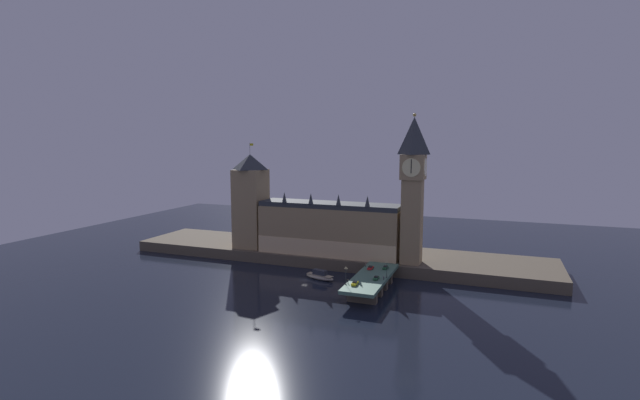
% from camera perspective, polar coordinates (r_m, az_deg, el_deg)
% --- Properties ---
extents(ground_plane, '(400.00, 400.00, 0.00)m').
position_cam_1_polar(ground_plane, '(212.70, -1.92, -9.79)').
color(ground_plane, black).
extents(embankment, '(220.00, 42.00, 5.49)m').
position_cam_1_polar(embankment, '(247.06, 1.61, -6.70)').
color(embankment, brown).
rests_on(embankment, ground_plane).
extents(parliament_hall, '(71.69, 17.56, 31.51)m').
position_cam_1_polar(parliament_hall, '(234.05, 1.18, -3.53)').
color(parliament_hall, '#9E845B').
rests_on(parliament_hall, embankment).
extents(clock_tower, '(11.19, 11.30, 69.41)m').
position_cam_1_polar(clock_tower, '(217.26, 11.36, 1.82)').
color(clock_tower, '#9E845B').
rests_on(clock_tower, embankment).
extents(victoria_tower, '(15.47, 15.47, 55.96)m').
position_cam_1_polar(victoria_tower, '(250.65, -8.52, -0.09)').
color(victoria_tower, '#9E845B').
rests_on(victoria_tower, embankment).
extents(bridge, '(13.74, 46.00, 6.56)m').
position_cam_1_polar(bridge, '(196.99, 6.33, -9.92)').
color(bridge, '#4C7560').
rests_on(bridge, ground_plane).
extents(car_northbound_lead, '(2.04, 4.28, 1.42)m').
position_cam_1_polar(car_northbound_lead, '(206.40, 6.24, -8.28)').
color(car_northbound_lead, red).
rests_on(car_northbound_lead, bridge).
extents(car_northbound_trail, '(1.96, 4.67, 1.45)m').
position_cam_1_polar(car_northbound_trail, '(184.21, 4.31, -10.18)').
color(car_northbound_trail, yellow).
rests_on(car_northbound_trail, bridge).
extents(car_southbound_lead, '(1.90, 3.96, 1.35)m').
position_cam_1_polar(car_southbound_lead, '(191.91, 6.93, -9.50)').
color(car_southbound_lead, '#235633').
rests_on(car_southbound_lead, bridge).
extents(car_southbound_trail, '(1.96, 4.44, 1.44)m').
position_cam_1_polar(car_southbound_trail, '(207.53, 8.06, -8.22)').
color(car_southbound_trail, '#235633').
rests_on(car_southbound_trail, bridge).
extents(pedestrian_near_rail, '(0.38, 0.38, 1.74)m').
position_cam_1_polar(pedestrian_near_rail, '(185.57, 3.46, -9.96)').
color(pedestrian_near_rail, black).
rests_on(pedestrian_near_rail, bridge).
extents(pedestrian_mid_walk, '(0.38, 0.38, 1.66)m').
position_cam_1_polar(pedestrian_mid_walk, '(191.53, 7.85, -9.48)').
color(pedestrian_mid_walk, black).
rests_on(pedestrian_mid_walk, bridge).
extents(pedestrian_far_rail, '(0.38, 0.38, 1.64)m').
position_cam_1_polar(pedestrian_far_rail, '(209.75, 5.63, -7.96)').
color(pedestrian_far_rail, black).
rests_on(pedestrian_far_rail, bridge).
extents(street_lamp_near, '(1.34, 0.60, 7.14)m').
position_cam_1_polar(street_lamp_near, '(183.21, 3.20, -9.03)').
color(street_lamp_near, '#2D3333').
rests_on(street_lamp_near, bridge).
extents(street_lamp_mid, '(1.34, 0.60, 7.08)m').
position_cam_1_polar(street_lamp_mid, '(193.69, 8.22, -8.20)').
color(street_lamp_mid, '#2D3333').
rests_on(street_lamp_mid, bridge).
extents(boat_upstream, '(15.13, 7.33, 4.50)m').
position_cam_1_polar(boat_upstream, '(212.55, -0.02, -9.34)').
color(boat_upstream, '#B2A893').
rests_on(boat_upstream, ground_plane).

